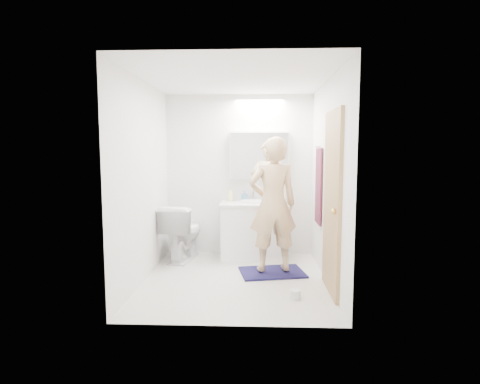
{
  "coord_description": "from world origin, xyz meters",
  "views": [
    {
      "loc": [
        0.24,
        -4.52,
        1.55
      ],
      "look_at": [
        0.05,
        0.25,
        1.05
      ],
      "focal_mm": 28.59,
      "sensor_mm": 36.0,
      "label": 1
    }
  ],
  "objects_px": {
    "vanity_cabinet": "(253,232)",
    "toothbrush_cup": "(270,198)",
    "toilet_paper_roll": "(295,295)",
    "toilet": "(183,232)",
    "soap_bottle_b": "(245,196)",
    "medicine_cabinet": "(259,155)",
    "soap_bottle_a": "(230,194)",
    "person": "(273,204)"
  },
  "relations": [
    {
      "from": "toilet",
      "to": "soap_bottle_b",
      "type": "bearing_deg",
      "value": -151.27
    },
    {
      "from": "vanity_cabinet",
      "to": "person",
      "type": "xyz_separation_m",
      "value": [
        0.25,
        -0.7,
        0.5
      ]
    },
    {
      "from": "medicine_cabinet",
      "to": "toilet",
      "type": "bearing_deg",
      "value": -163.53
    },
    {
      "from": "medicine_cabinet",
      "to": "soap_bottle_a",
      "type": "xyz_separation_m",
      "value": [
        -0.43,
        -0.06,
        -0.58
      ]
    },
    {
      "from": "toilet",
      "to": "toilet_paper_roll",
      "type": "height_order",
      "value": "toilet"
    },
    {
      "from": "soap_bottle_b",
      "to": "toilet_paper_roll",
      "type": "bearing_deg",
      "value": -71.41
    },
    {
      "from": "toilet",
      "to": "toilet_paper_roll",
      "type": "relative_size",
      "value": 7.32
    },
    {
      "from": "medicine_cabinet",
      "to": "toothbrush_cup",
      "type": "bearing_deg",
      "value": -17.36
    },
    {
      "from": "vanity_cabinet",
      "to": "toothbrush_cup",
      "type": "height_order",
      "value": "toothbrush_cup"
    },
    {
      "from": "vanity_cabinet",
      "to": "soap_bottle_b",
      "type": "height_order",
      "value": "soap_bottle_b"
    },
    {
      "from": "vanity_cabinet",
      "to": "soap_bottle_b",
      "type": "xyz_separation_m",
      "value": [
        -0.13,
        0.18,
        0.51
      ]
    },
    {
      "from": "vanity_cabinet",
      "to": "toilet_paper_roll",
      "type": "distance_m",
      "value": 1.66
    },
    {
      "from": "vanity_cabinet",
      "to": "person",
      "type": "distance_m",
      "value": 0.9
    },
    {
      "from": "soap_bottle_b",
      "to": "vanity_cabinet",
      "type": "bearing_deg",
      "value": -55.09
    },
    {
      "from": "toilet",
      "to": "toothbrush_cup",
      "type": "distance_m",
      "value": 1.37
    },
    {
      "from": "person",
      "to": "soap_bottle_a",
      "type": "height_order",
      "value": "person"
    },
    {
      "from": "soap_bottle_a",
      "to": "soap_bottle_b",
      "type": "xyz_separation_m",
      "value": [
        0.22,
        0.03,
        -0.02
      ]
    },
    {
      "from": "medicine_cabinet",
      "to": "toilet",
      "type": "distance_m",
      "value": 1.59
    },
    {
      "from": "toilet",
      "to": "soap_bottle_b",
      "type": "relative_size",
      "value": 5.27
    },
    {
      "from": "soap_bottle_a",
      "to": "toilet_paper_roll",
      "type": "bearing_deg",
      "value": -64.86
    },
    {
      "from": "person",
      "to": "toilet",
      "type": "bearing_deg",
      "value": -35.95
    },
    {
      "from": "person",
      "to": "soap_bottle_a",
      "type": "distance_m",
      "value": 1.04
    },
    {
      "from": "soap_bottle_b",
      "to": "toothbrush_cup",
      "type": "distance_m",
      "value": 0.38
    },
    {
      "from": "toilet",
      "to": "person",
      "type": "relative_size",
      "value": 0.48
    },
    {
      "from": "medicine_cabinet",
      "to": "person",
      "type": "height_order",
      "value": "medicine_cabinet"
    },
    {
      "from": "soap_bottle_b",
      "to": "toothbrush_cup",
      "type": "relative_size",
      "value": 1.67
    },
    {
      "from": "soap_bottle_a",
      "to": "soap_bottle_b",
      "type": "height_order",
      "value": "soap_bottle_a"
    },
    {
      "from": "vanity_cabinet",
      "to": "soap_bottle_a",
      "type": "height_order",
      "value": "soap_bottle_a"
    },
    {
      "from": "medicine_cabinet",
      "to": "toothbrush_cup",
      "type": "height_order",
      "value": "medicine_cabinet"
    },
    {
      "from": "person",
      "to": "vanity_cabinet",
      "type": "bearing_deg",
      "value": -81.22
    },
    {
      "from": "toilet",
      "to": "toothbrush_cup",
      "type": "xyz_separation_m",
      "value": [
        1.26,
        0.28,
        0.46
      ]
    },
    {
      "from": "soap_bottle_a",
      "to": "toothbrush_cup",
      "type": "relative_size",
      "value": 2.21
    },
    {
      "from": "person",
      "to": "toilet_paper_roll",
      "type": "xyz_separation_m",
      "value": [
        0.21,
        -0.86,
        -0.84
      ]
    },
    {
      "from": "toothbrush_cup",
      "to": "toilet_paper_roll",
      "type": "distance_m",
      "value": 1.91
    },
    {
      "from": "toilet",
      "to": "soap_bottle_b",
      "type": "height_order",
      "value": "soap_bottle_b"
    },
    {
      "from": "soap_bottle_a",
      "to": "vanity_cabinet",
      "type": "bearing_deg",
      "value": -23.63
    },
    {
      "from": "medicine_cabinet",
      "to": "soap_bottle_a",
      "type": "relative_size",
      "value": 4.37
    },
    {
      "from": "toilet",
      "to": "person",
      "type": "distance_m",
      "value": 1.48
    },
    {
      "from": "medicine_cabinet",
      "to": "soap_bottle_b",
      "type": "height_order",
      "value": "medicine_cabinet"
    },
    {
      "from": "soap_bottle_b",
      "to": "toilet_paper_roll",
      "type": "relative_size",
      "value": 1.39
    },
    {
      "from": "medicine_cabinet",
      "to": "toilet",
      "type": "relative_size",
      "value": 1.09
    },
    {
      "from": "person",
      "to": "soap_bottle_b",
      "type": "distance_m",
      "value": 0.96
    }
  ]
}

